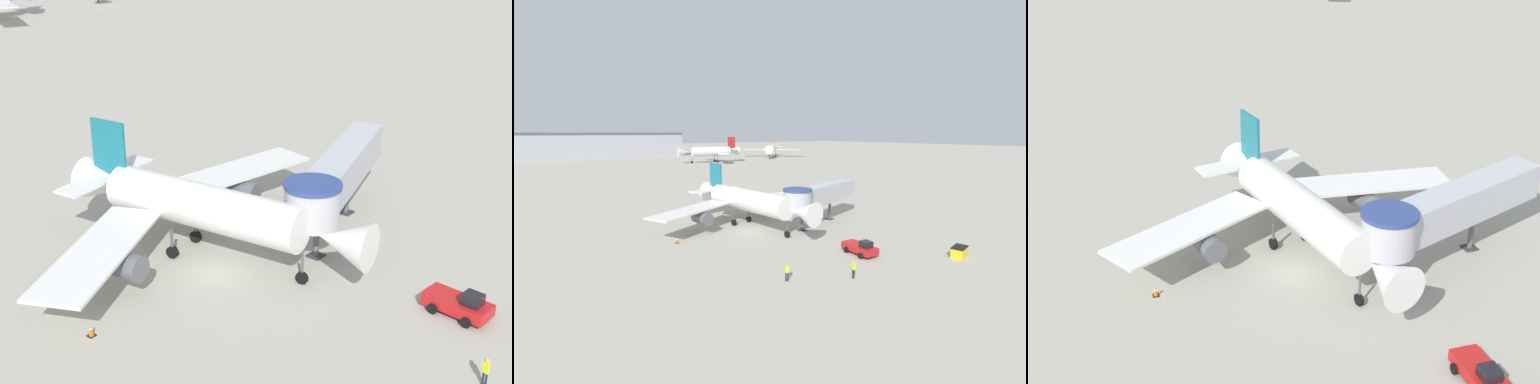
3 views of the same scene
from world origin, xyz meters
TOP-DOWN VIEW (x-y plane):
  - ground_plane at (0.00, 0.00)m, footprint 800.00×800.00m
  - main_airplane at (1.24, 2.81)m, footprint 30.09×24.25m
  - jet_bridge at (10.57, -2.81)m, footprint 17.66×8.05m
  - pushback_tug_red at (5.64, -15.59)m, footprint 2.44×4.32m
  - service_container_yellow at (14.23, -22.58)m, footprint 2.65×1.81m
  - traffic_cone_port_wing at (-10.56, 0.48)m, footprint 0.48×0.48m
  - traffic_cone_starboard_wing at (13.42, 1.94)m, footprint 0.44×0.44m
  - ground_crew_marshaller at (-5.85, -16.57)m, footprint 0.40×0.33m
  - ground_crew_wing_walker at (-0.12, -19.72)m, footprint 0.27×0.38m
  - background_jet_orange_tail at (89.30, 122.55)m, footprint 30.17×32.02m
  - background_jet_red_tail at (45.47, 109.10)m, footprint 29.90×31.98m
  - terminal_building at (-16.06, 175.00)m, footprint 135.48×20.56m

SIDE VIEW (x-z plane):
  - ground_plane at x=0.00m, z-range 0.00..0.00m
  - traffic_cone_starboard_wing at x=13.42m, z-range -0.02..0.72m
  - traffic_cone_port_wing at x=-10.56m, z-range -0.02..0.77m
  - service_container_yellow at x=14.23m, z-range 0.00..1.22m
  - pushback_tug_red at x=5.64m, z-range -0.12..1.70m
  - ground_crew_marshaller at x=-5.85m, z-range 0.14..1.93m
  - ground_crew_wing_walker at x=-0.12m, z-range 0.14..1.97m
  - main_airplane at x=1.24m, z-range -0.68..8.32m
  - jet_bridge at x=10.57m, z-range 1.46..7.73m
  - background_jet_orange_tail at x=89.30m, z-range -0.73..10.77m
  - background_jet_red_tail at x=45.47m, z-range -0.77..11.21m
  - terminal_building at x=-16.06m, z-range 0.01..14.08m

